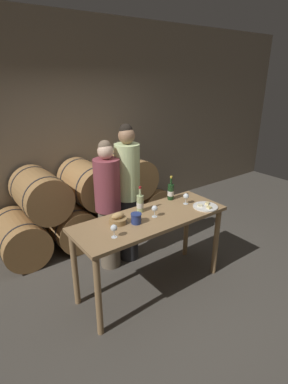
% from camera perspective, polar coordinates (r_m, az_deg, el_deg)
% --- Properties ---
extents(ground_plane, '(10.00, 10.00, 0.00)m').
position_cam_1_polar(ground_plane, '(3.78, 1.21, -17.49)').
color(ground_plane, '#4C473F').
extents(stone_wall_back, '(10.00, 0.12, 3.20)m').
position_cam_1_polar(stone_wall_back, '(4.82, -14.23, 11.57)').
color(stone_wall_back, gray).
rests_on(stone_wall_back, ground_plane).
extents(barrel_stack, '(2.75, 0.86, 1.19)m').
position_cam_1_polar(barrel_stack, '(4.63, -10.39, -2.11)').
color(barrel_stack, '#A87A47').
rests_on(barrel_stack, ground_plane).
extents(tasting_table, '(1.76, 0.64, 0.93)m').
position_cam_1_polar(tasting_table, '(3.34, 1.32, -6.79)').
color(tasting_table, '#99754C').
rests_on(tasting_table, ground_plane).
extents(person_left, '(0.32, 0.32, 1.68)m').
position_cam_1_polar(person_left, '(3.74, -6.86, -2.62)').
color(person_left, '#756651').
rests_on(person_left, ground_plane).
extents(person_right, '(0.31, 0.31, 1.84)m').
position_cam_1_polar(person_right, '(3.84, -3.11, -0.28)').
color(person_right, '#232326').
rests_on(person_right, ground_plane).
extents(wine_bottle_red, '(0.08, 0.08, 0.30)m').
position_cam_1_polar(wine_bottle_red, '(3.70, 5.12, 0.06)').
color(wine_bottle_red, '#193819').
rests_on(wine_bottle_red, tasting_table).
extents(wine_bottle_white, '(0.08, 0.08, 0.30)m').
position_cam_1_polar(wine_bottle_white, '(3.35, -0.75, -2.17)').
color(wine_bottle_white, '#ADBC7F').
rests_on(wine_bottle_white, tasting_table).
extents(blue_crock, '(0.12, 0.12, 0.11)m').
position_cam_1_polar(blue_crock, '(3.12, -1.50, -4.96)').
color(blue_crock, navy).
rests_on(blue_crock, tasting_table).
extents(bread_basket, '(0.19, 0.19, 0.12)m').
position_cam_1_polar(bread_basket, '(3.14, -4.99, -5.17)').
color(bread_basket, olive).
rests_on(bread_basket, tasting_table).
extents(cheese_plate, '(0.29, 0.29, 0.04)m').
position_cam_1_polar(cheese_plate, '(3.57, 11.60, -2.71)').
color(cheese_plate, white).
rests_on(cheese_plate, tasting_table).
extents(wine_glass_far_left, '(0.07, 0.07, 0.13)m').
position_cam_1_polar(wine_glass_far_left, '(2.86, -5.75, -6.92)').
color(wine_glass_far_left, white).
rests_on(wine_glass_far_left, tasting_table).
extents(wine_glass_left, '(0.07, 0.07, 0.13)m').
position_cam_1_polar(wine_glass_left, '(3.24, 2.04, -3.23)').
color(wine_glass_left, white).
rests_on(wine_glass_left, tasting_table).
extents(wine_glass_center, '(0.07, 0.07, 0.13)m').
position_cam_1_polar(wine_glass_center, '(3.59, 8.01, -0.87)').
color(wine_glass_center, white).
rests_on(wine_glass_center, tasting_table).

